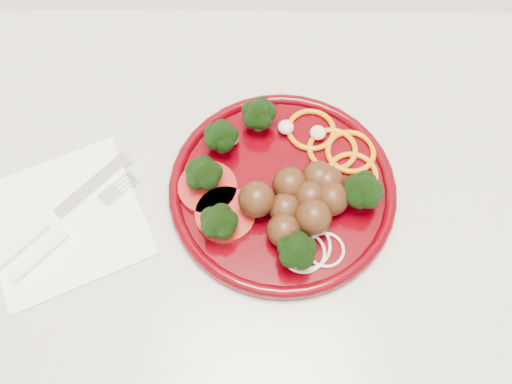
{
  "coord_description": "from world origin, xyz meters",
  "views": [
    {
      "loc": [
        -0.13,
        1.42,
        1.49
      ],
      "look_at": [
        -0.13,
        1.71,
        0.92
      ],
      "focal_mm": 40.0,
      "sensor_mm": 36.0,
      "label": 1
    }
  ],
  "objects_px": {
    "plate": "(281,188)",
    "fork": "(55,242)",
    "napkin": "(65,220)",
    "knife": "(43,226)"
  },
  "relations": [
    {
      "from": "knife",
      "to": "fork",
      "type": "xyz_separation_m",
      "value": [
        0.02,
        -0.02,
        -0.0
      ]
    },
    {
      "from": "fork",
      "to": "knife",
      "type": "bearing_deg",
      "value": 83.0
    },
    {
      "from": "plate",
      "to": "fork",
      "type": "distance_m",
      "value": 0.26
    },
    {
      "from": "knife",
      "to": "napkin",
      "type": "bearing_deg",
      "value": -22.66
    },
    {
      "from": "knife",
      "to": "plate",
      "type": "bearing_deg",
      "value": -38.76
    },
    {
      "from": "plate",
      "to": "knife",
      "type": "distance_m",
      "value": 0.27
    },
    {
      "from": "plate",
      "to": "knife",
      "type": "height_order",
      "value": "plate"
    },
    {
      "from": "napkin",
      "to": "fork",
      "type": "bearing_deg",
      "value": -98.24
    },
    {
      "from": "napkin",
      "to": "knife",
      "type": "relative_size",
      "value": 1.06
    },
    {
      "from": "plate",
      "to": "fork",
      "type": "height_order",
      "value": "plate"
    }
  ]
}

